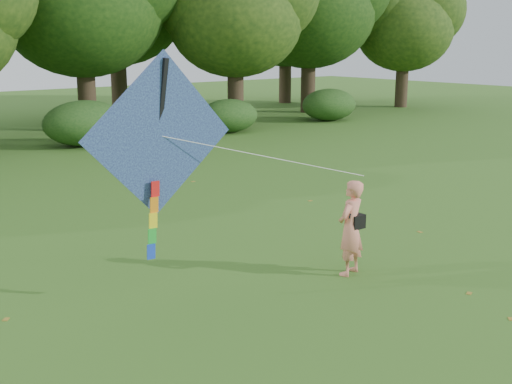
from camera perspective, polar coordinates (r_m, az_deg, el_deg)
ground at (r=11.49m, az=9.34°, el=-8.55°), size 100.00×100.00×0.00m
man_kite_flyer at (r=11.91m, az=8.41°, el=-3.18°), size 0.74×0.59×1.79m
bystander_right at (r=27.35m, az=-8.51°, el=6.09°), size 0.79×1.12×1.76m
crossbody_bag at (r=11.94m, az=8.91°, el=-2.56°), size 0.43×0.20×0.71m
flying_kite at (r=10.35m, az=-8.57°, el=4.77°), size 4.90×1.50×3.37m
tree_line at (r=31.48m, az=-21.62°, el=14.87°), size 54.70×15.30×9.48m
fallen_leaves at (r=12.68m, az=2.96°, el=-6.24°), size 10.61×11.72×0.01m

